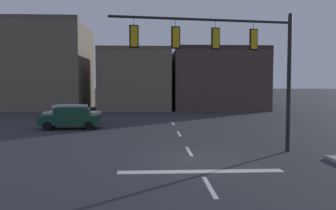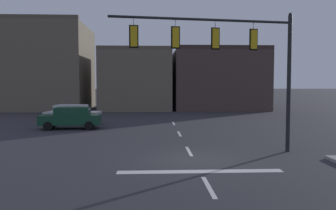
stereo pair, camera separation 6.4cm
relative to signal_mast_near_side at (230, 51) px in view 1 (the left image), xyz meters
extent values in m
plane|color=#2B2B30|center=(-1.84, -1.28, -4.92)|extent=(400.00, 400.00, 0.00)
cube|color=silver|center=(-1.84, -3.28, -4.91)|extent=(6.40, 0.50, 0.01)
cube|color=silver|center=(-1.84, -5.28, -4.91)|extent=(0.16, 2.40, 0.01)
cube|color=silver|center=(-1.84, 0.72, -4.91)|extent=(0.16, 2.40, 0.01)
cube|color=silver|center=(-1.84, 6.72, -4.91)|extent=(0.16, 2.40, 0.01)
cube|color=silver|center=(-1.84, 12.72, -4.91)|extent=(0.16, 2.40, 0.01)
cylinder|color=black|center=(3.07, 0.42, -1.58)|extent=(0.20, 0.20, 6.68)
cylinder|color=black|center=(-1.28, -0.20, 1.42)|extent=(8.70, 1.36, 0.12)
sphere|color=black|center=(3.07, 0.42, 1.82)|extent=(0.18, 0.18, 0.18)
cylinder|color=#56565B|center=(1.18, 0.15, 1.19)|extent=(0.03, 0.03, 0.35)
cube|color=gold|center=(1.18, 0.15, 0.56)|extent=(0.33, 0.28, 0.90)
sphere|color=red|center=(1.16, 0.28, 0.85)|extent=(0.20, 0.20, 0.20)
sphere|color=#2D2314|center=(1.16, 0.28, 0.56)|extent=(0.20, 0.20, 0.20)
sphere|color=black|center=(1.16, 0.28, 0.28)|extent=(0.20, 0.20, 0.20)
cube|color=black|center=(1.18, 0.13, 0.56)|extent=(0.42, 0.09, 1.02)
cylinder|color=#56565B|center=(-0.71, -0.12, 1.19)|extent=(0.03, 0.03, 0.35)
cube|color=gold|center=(-0.71, -0.12, 0.56)|extent=(0.33, 0.28, 0.90)
sphere|color=red|center=(-0.73, 0.01, 0.85)|extent=(0.20, 0.20, 0.20)
sphere|color=#2D2314|center=(-0.73, 0.01, 0.56)|extent=(0.20, 0.20, 0.20)
sphere|color=black|center=(-0.73, 0.01, 0.28)|extent=(0.20, 0.20, 0.20)
cube|color=black|center=(-0.71, -0.14, 0.56)|extent=(0.42, 0.09, 1.02)
cylinder|color=#56565B|center=(-2.60, -0.39, 1.19)|extent=(0.03, 0.03, 0.35)
cube|color=gold|center=(-2.60, -0.39, 0.56)|extent=(0.33, 0.28, 0.90)
sphere|color=red|center=(-2.62, -0.26, 0.85)|extent=(0.20, 0.20, 0.20)
sphere|color=#2D2314|center=(-2.62, -0.26, 0.56)|extent=(0.20, 0.20, 0.20)
sphere|color=black|center=(-2.62, -0.26, 0.28)|extent=(0.20, 0.20, 0.20)
cube|color=black|center=(-2.60, -0.41, 0.56)|extent=(0.42, 0.09, 1.02)
cylinder|color=#56565B|center=(-4.49, -0.66, 1.19)|extent=(0.03, 0.03, 0.35)
cube|color=gold|center=(-4.49, -0.66, 0.56)|extent=(0.33, 0.28, 0.90)
sphere|color=red|center=(-4.50, -0.53, 0.85)|extent=(0.20, 0.20, 0.20)
sphere|color=#2D2314|center=(-4.50, -0.53, 0.56)|extent=(0.20, 0.20, 0.20)
sphere|color=black|center=(-4.50, -0.53, 0.28)|extent=(0.20, 0.20, 0.20)
cube|color=black|center=(-4.48, -0.68, 0.56)|extent=(0.42, 0.09, 1.02)
cube|color=silver|center=(-10.24, 12.69, -4.22)|extent=(4.58, 2.30, 0.70)
cube|color=silver|center=(-10.39, 12.71, -3.59)|extent=(2.63, 1.88, 0.56)
cube|color=#2D3842|center=(-9.63, 12.62, -3.61)|extent=(0.42, 1.54, 0.47)
cube|color=#2D3842|center=(-11.55, 12.85, -3.61)|extent=(0.39, 1.53, 0.46)
cylinder|color=black|center=(-8.70, 13.37, -4.60)|extent=(0.66, 0.29, 0.64)
cylinder|color=black|center=(-8.90, 11.68, -4.60)|extent=(0.66, 0.29, 0.64)
cylinder|color=black|center=(-11.58, 13.71, -4.60)|extent=(0.66, 0.29, 0.64)
cylinder|color=black|center=(-11.78, 12.02, -4.60)|extent=(0.66, 0.29, 0.64)
sphere|color=silver|center=(-8.01, 13.01, -4.17)|extent=(0.16, 0.16, 0.16)
sphere|color=silver|center=(-8.14, 11.86, -4.17)|extent=(0.16, 0.16, 0.16)
cube|color=maroon|center=(-12.40, 12.95, -4.14)|extent=(0.20, 1.36, 0.12)
cube|color=#143D28|center=(-9.73, 9.67, -4.22)|extent=(4.48, 2.01, 0.70)
cube|color=#143D28|center=(-9.58, 9.68, -3.59)|extent=(2.54, 1.72, 0.56)
cube|color=#2D3842|center=(-10.35, 9.64, -3.61)|extent=(0.32, 1.53, 0.47)
cube|color=#2D3842|center=(-8.41, 9.73, -3.61)|extent=(0.29, 1.53, 0.46)
cylinder|color=black|center=(-11.14, 8.75, -4.60)|extent=(0.65, 0.25, 0.64)
cylinder|color=black|center=(-11.22, 10.45, -4.60)|extent=(0.65, 0.25, 0.64)
cylinder|color=black|center=(-8.24, 8.89, -4.60)|extent=(0.65, 0.25, 0.64)
cylinder|color=black|center=(-8.32, 10.59, -4.60)|extent=(0.65, 0.25, 0.64)
sphere|color=silver|center=(-11.88, 8.99, -4.17)|extent=(0.16, 0.16, 0.16)
sphere|color=silver|center=(-11.94, 10.14, -4.17)|extent=(0.16, 0.16, 0.16)
cube|color=maroon|center=(-7.55, 9.78, -4.14)|extent=(0.11, 1.37, 0.12)
cube|color=#665B4C|center=(-17.18, 30.34, 0.47)|extent=(10.14, 11.64, 10.78)
cube|color=brown|center=(-17.18, 24.82, 6.11)|extent=(10.14, 0.60, 0.50)
cube|color=#665B4C|center=(-5.67, 29.48, -1.28)|extent=(8.90, 9.94, 7.28)
cube|color=brown|center=(-5.67, 24.82, 2.62)|extent=(8.90, 0.60, 0.50)
cube|color=#473833|center=(5.08, 30.92, -1.21)|extent=(11.70, 12.81, 7.42)
cube|color=#3A2B26|center=(5.08, 24.82, 2.76)|extent=(11.70, 0.60, 0.50)
camera|label=1|loc=(-3.77, -16.37, -1.52)|focal=37.10mm
camera|label=2|loc=(-3.70, -16.37, -1.52)|focal=37.10mm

